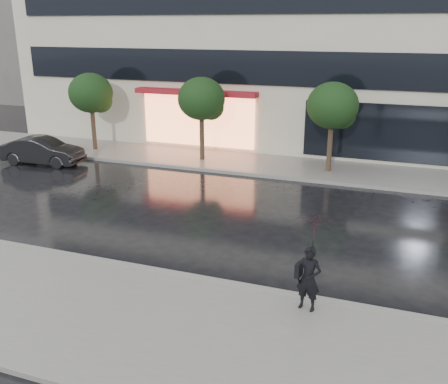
% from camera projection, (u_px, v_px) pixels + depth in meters
% --- Properties ---
extents(ground, '(120.00, 120.00, 0.00)m').
position_uv_depth(ground, '(166.00, 257.00, 14.08)').
color(ground, black).
rests_on(ground, ground).
extents(sidewalk_near, '(60.00, 4.50, 0.12)m').
position_uv_depth(sidewalk_near, '(101.00, 315.00, 11.17)').
color(sidewalk_near, slate).
rests_on(sidewalk_near, ground).
extents(sidewalk_far, '(60.00, 3.50, 0.12)m').
position_uv_depth(sidewalk_far, '(264.00, 165.00, 23.20)').
color(sidewalk_far, slate).
rests_on(sidewalk_far, ground).
extents(curb_near, '(60.00, 0.25, 0.14)m').
position_uv_depth(curb_near, '(149.00, 271.00, 13.17)').
color(curb_near, gray).
rests_on(curb_near, ground).
extents(curb_far, '(60.00, 0.25, 0.14)m').
position_uv_depth(curb_far, '(253.00, 174.00, 21.63)').
color(curb_far, gray).
rests_on(curb_far, ground).
extents(bg_building_left, '(14.00, 10.00, 12.00)m').
position_uv_depth(bg_building_left, '(10.00, 28.00, 44.40)').
color(bg_building_left, '#59544F').
rests_on(bg_building_left, ground).
extents(tree_far_west, '(2.20, 2.20, 3.99)m').
position_uv_depth(tree_far_west, '(92.00, 94.00, 24.98)').
color(tree_far_west, '#33261C').
rests_on(tree_far_west, ground).
extents(tree_mid_west, '(2.20, 2.20, 3.99)m').
position_uv_depth(tree_mid_west, '(203.00, 100.00, 23.04)').
color(tree_mid_west, '#33261C').
rests_on(tree_mid_west, ground).
extents(tree_mid_east, '(2.20, 2.20, 3.99)m').
position_uv_depth(tree_mid_east, '(334.00, 107.00, 21.10)').
color(tree_mid_east, '#33261C').
rests_on(tree_mid_east, ground).
extents(parked_car, '(3.97, 1.68, 1.27)m').
position_uv_depth(parked_car, '(42.00, 151.00, 23.33)').
color(parked_car, black).
rests_on(parked_car, ground).
extents(pedestrian_with_umbrella, '(1.14, 1.16, 2.28)m').
position_uv_depth(pedestrian_with_umbrella, '(312.00, 247.00, 10.81)').
color(pedestrian_with_umbrella, black).
rests_on(pedestrian_with_umbrella, sidewalk_near).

